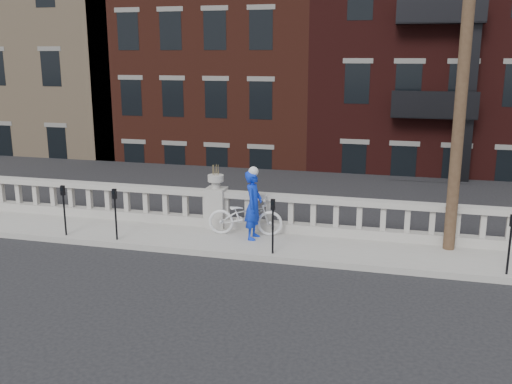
{
  "coord_description": "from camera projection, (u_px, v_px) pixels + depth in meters",
  "views": [
    {
      "loc": [
        4.97,
        -10.63,
        4.87
      ],
      "look_at": [
        1.35,
        3.2,
        1.4
      ],
      "focal_mm": 40.0,
      "sensor_mm": 36.0,
      "label": 1
    }
  ],
  "objects": [
    {
      "name": "balustrade",
      "position": [
        216.0,
        209.0,
        15.93
      ],
      "size": [
        28.0,
        0.34,
        1.03
      ],
      "color": "#9A968E",
      "rests_on": "sidewalk"
    },
    {
      "name": "cyclist",
      "position": [
        253.0,
        205.0,
        14.77
      ],
      "size": [
        0.45,
        0.67,
        1.81
      ],
      "primitive_type": "imported",
      "rotation": [
        0.0,
        0.0,
        1.54
      ],
      "color": "#0D2FCE",
      "rests_on": "sidewalk"
    },
    {
      "name": "parking_meter_c",
      "position": [
        273.0,
        220.0,
        13.65
      ],
      "size": [
        0.1,
        0.09,
        1.36
      ],
      "color": "black",
      "rests_on": "sidewalk"
    },
    {
      "name": "parking_meter_a",
      "position": [
        64.0,
        205.0,
        15.04
      ],
      "size": [
        0.1,
        0.09,
        1.36
      ],
      "color": "black",
      "rests_on": "sidewalk"
    },
    {
      "name": "planter_pedestal",
      "position": [
        216.0,
        203.0,
        15.88
      ],
      "size": [
        0.55,
        0.55,
        1.76
      ],
      "color": "#9A968E",
      "rests_on": "sidewalk"
    },
    {
      "name": "parking_meter_b",
      "position": [
        115.0,
        208.0,
        14.67
      ],
      "size": [
        0.1,
        0.09,
        1.36
      ],
      "color": "black",
      "rests_on": "sidewalk"
    },
    {
      "name": "ground",
      "position": [
        159.0,
        284.0,
        12.36
      ],
      "size": [
        120.0,
        120.0,
        0.0
      ],
      "primitive_type": "plane",
      "color": "black",
      "rests_on": "ground"
    },
    {
      "name": "bicycle",
      "position": [
        245.0,
        216.0,
        15.17
      ],
      "size": [
        2.07,
        0.99,
        1.04
      ],
      "primitive_type": "imported",
      "rotation": [
        0.0,
        0.0,
        1.72
      ],
      "color": "silver",
      "rests_on": "sidewalk"
    },
    {
      "name": "lower_level",
      "position": [
        329.0,
        93.0,
        33.27
      ],
      "size": [
        80.0,
        44.0,
        20.8
      ],
      "color": "#605E59",
      "rests_on": "ground"
    },
    {
      "name": "utility_pole",
      "position": [
        466.0,
        37.0,
        12.98
      ],
      "size": [
        1.6,
        0.28,
        10.0
      ],
      "color": "#422D1E",
      "rests_on": "sidewalk"
    },
    {
      "name": "sidewalk",
      "position": [
        205.0,
        239.0,
        15.17
      ],
      "size": [
        32.0,
        2.2,
        0.15
      ],
      "primitive_type": "cube",
      "color": "#9A968E",
      "rests_on": "ground"
    },
    {
      "name": "parking_meter_d",
      "position": [
        510.0,
        237.0,
        12.34
      ],
      "size": [
        0.1,
        0.09,
        1.36
      ],
      "color": "black",
      "rests_on": "sidewalk"
    }
  ]
}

